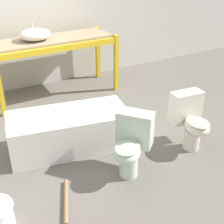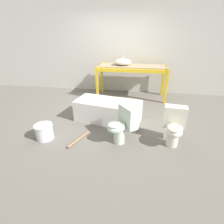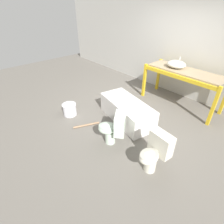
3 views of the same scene
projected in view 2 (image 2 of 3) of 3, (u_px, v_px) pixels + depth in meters
name	position (u px, v px, depth m)	size (l,w,h in m)	color
ground_plane	(109.00, 113.00, 4.48)	(12.00, 12.00, 0.00)	#666059
warehouse_wall_rear	(118.00, 41.00, 5.43)	(10.80, 0.08, 3.20)	beige
shelving_rack	(132.00, 70.00, 5.17)	(2.04, 0.77, 0.98)	gold
sink_basin	(123.00, 62.00, 5.10)	(0.49, 0.43, 0.27)	silver
bathtub_main	(108.00, 109.00, 4.02)	(1.57, 0.92, 0.49)	white
toilet_near	(174.00, 125.00, 3.16)	(0.42, 0.57, 0.70)	silver
toilet_far	(123.00, 123.00, 3.21)	(0.63, 0.60, 0.70)	silver
bucket_white	(44.00, 131.00, 3.39)	(0.35, 0.35, 0.30)	silver
loose_pipe	(79.00, 139.00, 3.39)	(0.28, 0.58, 0.05)	#8C6B4C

